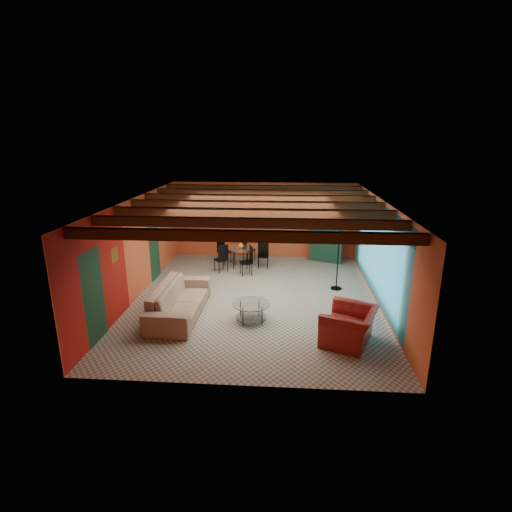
# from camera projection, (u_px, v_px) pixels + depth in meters

# --- Properties ---
(room) EXTENTS (6.52, 8.01, 2.71)m
(room) POSITION_uv_depth(u_px,v_px,m) (256.00, 212.00, 10.38)
(room) COLOR #9B968A
(room) RESTS_ON ground
(sofa) EXTENTS (1.06, 2.67, 0.78)m
(sofa) POSITION_uv_depth(u_px,v_px,m) (180.00, 300.00, 9.87)
(sofa) COLOR #8B6E5A
(sofa) RESTS_ON ground
(armchair) EXTENTS (1.42, 1.50, 0.77)m
(armchair) POSITION_uv_depth(u_px,v_px,m) (349.00, 326.00, 8.52)
(armchair) COLOR maroon
(armchair) RESTS_ON ground
(coffee_table) EXTENTS (1.08, 1.08, 0.46)m
(coffee_table) POSITION_uv_depth(u_px,v_px,m) (251.00, 312.00, 9.56)
(coffee_table) COLOR silver
(coffee_table) RESTS_ON ground
(dining_table) EXTENTS (1.84, 1.84, 0.94)m
(dining_table) POSITION_uv_depth(u_px,v_px,m) (241.00, 254.00, 13.37)
(dining_table) COLOR white
(dining_table) RESTS_ON ground
(armoire) EXTENTS (1.23, 0.93, 1.95)m
(armoire) POSITION_uv_depth(u_px,v_px,m) (326.00, 233.00, 14.06)
(armoire) COLOR maroon
(armoire) RESTS_ON ground
(floor_lamp) EXTENTS (0.50, 0.50, 1.99)m
(floor_lamp) POSITION_uv_depth(u_px,v_px,m) (338.00, 256.00, 11.34)
(floor_lamp) COLOR black
(floor_lamp) RESTS_ON ground
(ceiling_fan) EXTENTS (1.50, 1.50, 0.44)m
(ceiling_fan) POSITION_uv_depth(u_px,v_px,m) (255.00, 213.00, 10.28)
(ceiling_fan) COLOR #472614
(ceiling_fan) RESTS_ON ceiling
(painting) EXTENTS (1.05, 0.03, 0.65)m
(painting) POSITION_uv_depth(u_px,v_px,m) (239.00, 212.00, 14.33)
(painting) COLOR black
(painting) RESTS_ON wall_back
(potted_plant) EXTENTS (0.51, 0.46, 0.51)m
(potted_plant) POSITION_uv_depth(u_px,v_px,m) (327.00, 199.00, 13.70)
(potted_plant) COLOR #26661E
(potted_plant) RESTS_ON armoire
(vase) EXTENTS (0.21, 0.21, 0.21)m
(vase) POSITION_uv_depth(u_px,v_px,m) (241.00, 238.00, 13.21)
(vase) COLOR orange
(vase) RESTS_ON dining_table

